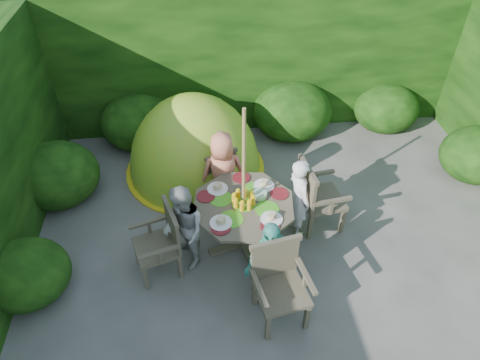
{
  "coord_description": "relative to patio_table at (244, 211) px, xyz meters",
  "views": [
    {
      "loc": [
        -1.11,
        -3.25,
        4.59
      ],
      "look_at": [
        -0.62,
        1.04,
        0.85
      ],
      "focal_mm": 32.0,
      "sensor_mm": 36.0,
      "label": 1
    }
  ],
  "objects": [
    {
      "name": "parasol_pole",
      "position": [
        -0.0,
        -0.0,
        0.43
      ],
      "size": [
        0.05,
        0.05,
        2.2
      ],
      "primitive_type": "cylinder",
      "rotation": [
        0.0,
        0.0,
        0.26
      ],
      "color": "olive",
      "rests_on": "ground"
    },
    {
      "name": "child_back",
      "position": [
        -0.21,
        0.77,
        0.0
      ],
      "size": [
        0.7,
        0.5,
        1.34
      ],
      "primitive_type": "imported",
      "rotation": [
        0.0,
        0.0,
        3.26
      ],
      "color": "#E27E5D",
      "rests_on": "ground"
    },
    {
      "name": "hedge_enclosure",
      "position": [
        0.62,
        0.69,
        0.58
      ],
      "size": [
        9.0,
        9.0,
        2.5
      ],
      "color": "black",
      "rests_on": "ground"
    },
    {
      "name": "garden_chair_back",
      "position": [
        -0.27,
        1.07,
        -0.2
      ],
      "size": [
        0.67,
        0.63,
        0.87
      ],
      "rotation": [
        0.0,
        0.0,
        3.56
      ],
      "color": "#413A2A",
      "rests_on": "ground"
    },
    {
      "name": "garden_chair_left",
      "position": [
        -1.06,
        -0.27,
        -0.15
      ],
      "size": [
        0.66,
        0.7,
        0.97
      ],
      "rotation": [
        0.0,
        0.0,
        -1.27
      ],
      "color": "#413A2A",
      "rests_on": "ground"
    },
    {
      "name": "child_front",
      "position": [
        0.2,
        -0.78,
        -0.07
      ],
      "size": [
        0.75,
        0.62,
        1.2
      ],
      "primitive_type": "imported",
      "rotation": [
        0.0,
        0.0,
        0.57
      ],
      "color": "#52BFAC",
      "rests_on": "ground"
    },
    {
      "name": "child_left",
      "position": [
        -0.78,
        -0.2,
        -0.03
      ],
      "size": [
        0.66,
        0.74,
        1.27
      ],
      "primitive_type": "imported",
      "rotation": [
        0.0,
        0.0,
        -1.22
      ],
      "color": "#A9A9A3",
      "rests_on": "ground"
    },
    {
      "name": "child_right",
      "position": [
        0.77,
        0.2,
        -0.04
      ],
      "size": [
        0.42,
        0.52,
        1.25
      ],
      "primitive_type": "imported",
      "rotation": [
        0.0,
        0.0,
        1.85
      ],
      "color": "white",
      "rests_on": "ground"
    },
    {
      "name": "garden_chair_right",
      "position": [
        1.05,
        0.28,
        -0.11
      ],
      "size": [
        0.64,
        0.7,
        1.05
      ],
      "rotation": [
        0.0,
        0.0,
        1.71
      ],
      "color": "#413A2A",
      "rests_on": "ground"
    },
    {
      "name": "dome_tent",
      "position": [
        -0.6,
        1.74,
        -0.67
      ],
      "size": [
        2.46,
        2.46,
        2.64
      ],
      "rotation": [
        0.0,
        0.0,
        0.14
      ],
      "color": "#B0C525",
      "rests_on": "ground"
    },
    {
      "name": "ground",
      "position": [
        0.62,
        -0.64,
        -0.67
      ],
      "size": [
        60.0,
        60.0,
        0.0
      ],
      "primitive_type": "plane",
      "color": "#4D4A45",
      "rests_on": "ground"
    },
    {
      "name": "garden_chair_front",
      "position": [
        0.28,
        -1.05,
        -0.12
      ],
      "size": [
        0.7,
        0.65,
        1.02
      ],
      "rotation": [
        0.0,
        0.0,
        0.19
      ],
      "color": "#413A2A",
      "rests_on": "ground"
    },
    {
      "name": "patio_table",
      "position": [
        0.0,
        0.0,
        0.0
      ],
      "size": [
        1.66,
        1.66,
        0.95
      ],
      "rotation": [
        0.0,
        0.0,
        0.26
      ],
      "color": "#413A2A",
      "rests_on": "ground"
    }
  ]
}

